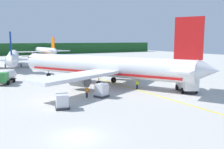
% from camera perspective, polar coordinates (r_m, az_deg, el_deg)
% --- Properties ---
extents(ground, '(240.00, 320.00, 0.20)m').
position_cam_1_polar(ground, '(68.20, -23.67, 0.17)').
color(ground, '#B7B5AD').
extents(airliner_foreground, '(32.39, 38.28, 11.90)m').
position_cam_1_polar(airliner_foreground, '(46.60, -2.24, 1.84)').
color(airliner_foreground, white).
rests_on(airliner_foreground, ground).
extents(airliner_mid_apron, '(30.44, 36.68, 10.50)m').
position_cam_1_polar(airliner_mid_apron, '(82.88, -22.02, 3.68)').
color(airliner_mid_apron, white).
rests_on(airliner_mid_apron, ground).
extents(airliner_far_taxiway, '(28.75, 34.70, 9.89)m').
position_cam_1_polar(airliner_far_taxiway, '(138.63, -15.51, 5.41)').
color(airliner_far_taxiway, white).
rests_on(airliner_far_taxiway, ground).
extents(airliner_distant, '(20.21, 17.20, 6.54)m').
position_cam_1_polar(airliner_distant, '(169.68, -12.79, 5.60)').
color(airliner_distant, white).
rests_on(airliner_distant, ground).
extents(service_truck_fuel, '(4.78, 6.10, 2.40)m').
position_cam_1_polar(service_truck_fuel, '(51.84, -23.45, -0.42)').
color(service_truck_fuel, '#338C3F').
rests_on(service_truck_fuel, ground).
extents(service_truck_catering, '(4.90, 6.58, 2.75)m').
position_cam_1_polar(service_truck_catering, '(42.47, 16.64, -1.62)').
color(service_truck_catering, white).
rests_on(service_truck_catering, ground).
extents(cargo_container_near, '(2.04, 2.04, 1.93)m').
position_cam_1_polar(cargo_container_near, '(30.92, -11.49, -6.17)').
color(cargo_container_near, '#333338').
rests_on(cargo_container_near, ground).
extents(cargo_container_mid, '(2.21, 2.21, 2.12)m').
position_cam_1_polar(cargo_container_mid, '(36.41, -2.41, -3.71)').
color(cargo_container_mid, '#333338').
rests_on(cargo_container_mid, ground).
extents(crew_marshaller, '(0.63, 0.23, 1.62)m').
position_cam_1_polar(crew_marshaller, '(42.47, 5.85, -2.13)').
color(crew_marshaller, '#191E33').
rests_on(crew_marshaller, ground).
extents(crew_loader_left, '(0.45, 0.53, 1.67)m').
position_cam_1_polar(crew_loader_left, '(36.15, -5.88, -3.87)').
color(crew_loader_left, '#191E33').
rests_on(crew_loader_left, ground).
extents(apron_guide_line, '(0.30, 60.00, 0.01)m').
position_cam_1_polar(apron_guide_line, '(44.59, 3.43, -2.85)').
color(apron_guide_line, yellow).
rests_on(apron_guide_line, ground).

